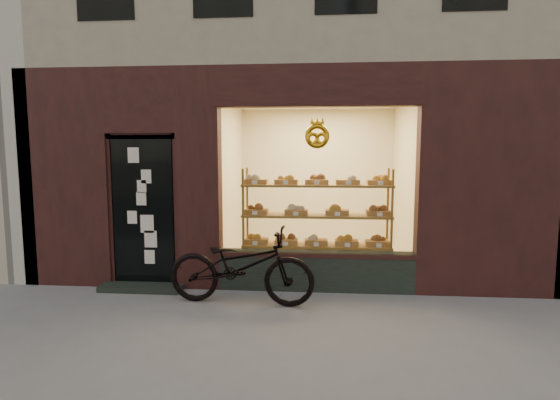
{
  "coord_description": "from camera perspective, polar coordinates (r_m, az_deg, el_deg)",
  "views": [
    {
      "loc": [
        0.45,
        -3.89,
        1.95
      ],
      "look_at": [
        -0.05,
        2.0,
        1.29
      ],
      "focal_mm": 28.0,
      "sensor_mm": 36.0,
      "label": 1
    }
  ],
  "objects": [
    {
      "name": "display_shelf",
      "position": [
        6.53,
        4.78,
        -3.14
      ],
      "size": [
        2.2,
        0.45,
        1.7
      ],
      "color": "brown",
      "rests_on": "ground"
    },
    {
      "name": "bicycle",
      "position": [
        5.65,
        -5.11,
        -8.56
      ],
      "size": [
        1.93,
        0.79,
        0.99
      ],
      "primitive_type": "imported",
      "rotation": [
        0.0,
        0.0,
        1.5
      ],
      "color": "black",
      "rests_on": "ground"
    },
    {
      "name": "ground",
      "position": [
        4.37,
        -1.68,
        -20.11
      ],
      "size": [
        90.0,
        90.0,
        0.0
      ],
      "primitive_type": "plane",
      "color": "slate"
    }
  ]
}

